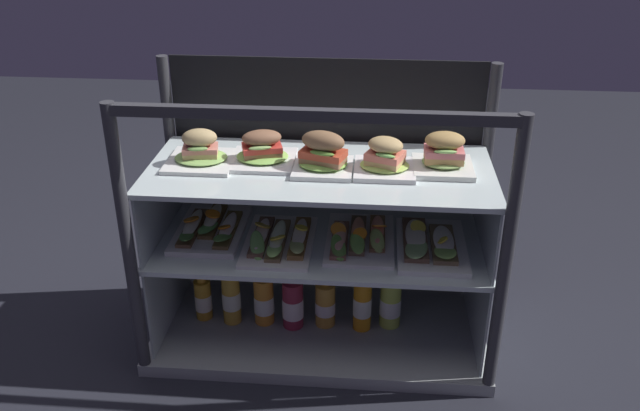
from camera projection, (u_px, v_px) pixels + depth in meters
ground_plane at (320, 337)px, 2.33m from camera, size 6.00×6.00×0.02m
case_base_deck at (320, 330)px, 2.31m from camera, size 1.11×0.52×0.04m
case_frame at (323, 191)px, 2.21m from camera, size 1.11×0.52×0.90m
riser_lower_tier at (320, 286)px, 2.23m from camera, size 1.03×0.45×0.32m
shelf_lower_glass at (320, 243)px, 2.16m from camera, size 1.05×0.46×0.02m
riser_upper_tier at (320, 208)px, 2.10m from camera, size 1.03×0.45×0.24m
shelf_upper_glass at (320, 171)px, 2.05m from camera, size 1.05×0.46×0.02m
plated_roll_sandwich_left_of_center at (201, 152)px, 2.06m from camera, size 0.21×0.21×0.11m
plated_roll_sandwich_far_right at (262, 151)px, 2.07m from camera, size 0.20×0.20×0.10m
plated_roll_sandwich_center at (323, 155)px, 2.01m from camera, size 0.18×0.18×0.12m
plated_roll_sandwich_near_right_corner at (385, 159)px, 2.00m from camera, size 0.18×0.18×0.11m
plated_roll_sandwich_near_left_corner at (444, 156)px, 2.01m from camera, size 0.18×0.18×0.12m
open_sandwich_tray_far_left at (210, 228)px, 2.19m from camera, size 0.21×0.33×0.06m
open_sandwich_tray_near_left_corner at (280, 240)px, 2.12m from camera, size 0.21×0.33×0.06m
open_sandwich_tray_center at (359, 238)px, 2.13m from camera, size 0.21×0.33×0.06m
open_sandwich_tray_far_right at (430, 244)px, 2.09m from camera, size 0.21×0.33×0.06m
juice_bottle_back_left at (203, 298)px, 2.31m from camera, size 0.06×0.06×0.19m
juice_bottle_tucked_behind at (231, 297)px, 2.28m from camera, size 0.06×0.06×0.23m
juice_bottle_front_fourth at (264, 300)px, 2.28m from camera, size 0.07×0.07×0.22m
juice_bottle_near_post at (293, 303)px, 2.26m from camera, size 0.07×0.07×0.24m
juice_bottle_back_right at (325, 303)px, 2.27m from camera, size 0.07×0.07×0.22m
juice_bottle_front_left_end at (362, 304)px, 2.25m from camera, size 0.06×0.06×0.24m
juice_bottle_back_center at (391, 300)px, 2.26m from camera, size 0.07×0.07×0.25m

